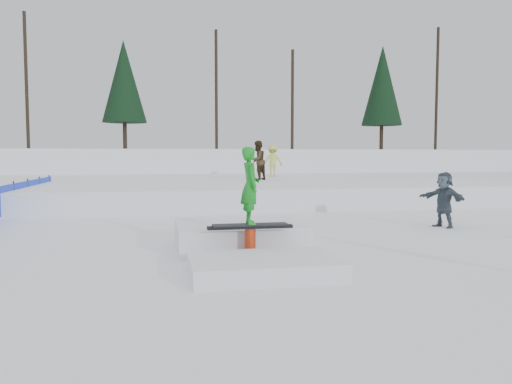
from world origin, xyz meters
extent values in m
plane|color=white|center=(0.00, 0.00, 0.00)|extent=(120.00, 120.00, 0.00)
cube|color=white|center=(0.00, 30.00, 1.20)|extent=(60.00, 14.00, 2.40)
cube|color=white|center=(0.00, 16.00, 0.40)|extent=(50.00, 18.00, 0.80)
cylinder|color=black|center=(-6.50, 8.50, 0.55)|extent=(0.05, 0.05, 1.10)
cylinder|color=black|center=(-6.50, 10.40, 0.55)|extent=(0.05, 0.05, 1.10)
cylinder|color=black|center=(-6.50, 12.30, 0.55)|extent=(0.05, 0.05, 1.10)
cylinder|color=black|center=(-6.50, 14.20, 0.55)|extent=(0.05, 0.05, 1.10)
cylinder|color=black|center=(-11.00, 30.00, 7.40)|extent=(0.24, 0.24, 10.00)
cylinder|color=black|center=(-4.00, 28.50, 3.40)|extent=(0.30, 0.30, 2.00)
cone|color=black|center=(-4.00, 28.50, 7.38)|extent=(3.20, 3.20, 5.95)
cylinder|color=black|center=(3.00, 30.50, 7.15)|extent=(0.24, 0.24, 9.50)
cylinder|color=black|center=(9.00, 29.50, 6.40)|extent=(0.24, 0.24, 8.00)
cylinder|color=black|center=(16.00, 28.00, 3.40)|extent=(0.30, 0.30, 2.00)
cone|color=black|center=(16.00, 28.00, 7.55)|extent=(3.20, 3.20, 6.30)
cylinder|color=black|center=(22.00, 30.00, 7.65)|extent=(0.24, 0.24, 10.50)
imported|color=#332716|center=(2.96, 13.84, 1.74)|extent=(1.15, 1.13, 1.88)
imported|color=#C8D74E|center=(4.57, 17.58, 1.68)|extent=(1.18, 0.73, 1.76)
imported|color=#3C4953|center=(5.88, 2.78, 0.76)|extent=(0.92, 1.48, 1.52)
cube|color=white|center=(-0.10, 0.85, 0.27)|extent=(2.60, 2.20, 0.54)
cube|color=white|center=(-0.10, -1.65, 0.15)|extent=(2.40, 1.60, 0.30)
cylinder|color=#BC3B1A|center=(-0.10, -0.45, 0.03)|extent=(0.44, 0.44, 0.06)
cylinder|color=#BC3B1A|center=(-0.10, -0.45, 0.30)|extent=(0.20, 0.20, 0.60)
cube|color=black|center=(-0.10, -0.45, 0.63)|extent=(1.60, 0.16, 0.06)
cube|color=black|center=(-0.10, -0.45, 0.68)|extent=(1.40, 0.28, 0.03)
imported|color=#14911F|center=(-0.10, -0.45, 1.40)|extent=(0.34, 0.52, 1.42)
camera|label=1|loc=(-1.80, -9.46, 1.95)|focal=35.00mm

